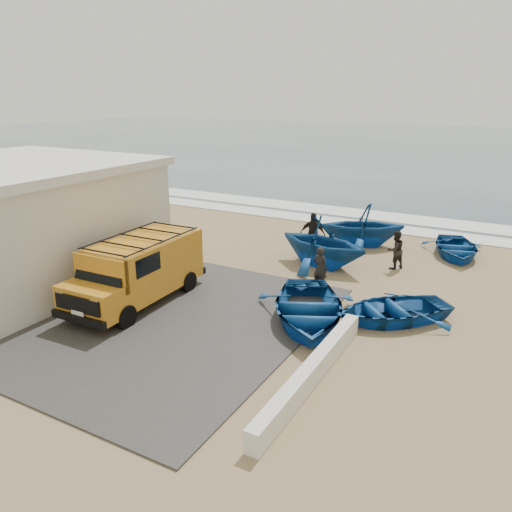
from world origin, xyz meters
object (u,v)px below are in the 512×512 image
at_px(boat_near_right, 392,309).
at_px(fisherman_back, 312,234).
at_px(boat_mid_left, 322,242).
at_px(building, 3,223).
at_px(van, 139,268).
at_px(fisherman_middle, 395,250).
at_px(fisherman_front, 320,268).
at_px(boat_near_left, 307,308).
at_px(parapet, 312,372).
at_px(boat_far_left, 362,225).
at_px(boat_far_right, 456,248).

relative_size(boat_near_right, fisherman_back, 1.95).
height_order(boat_mid_left, fisherman_back, boat_mid_left).
distance_m(building, fisherman_back, 11.95).
height_order(van, fisherman_middle, van).
bearing_deg(fisherman_front, boat_near_left, 119.81).
bearing_deg(boat_mid_left, fisherman_front, -146.90).
height_order(parapet, van, van).
height_order(parapet, boat_mid_left, boat_mid_left).
relative_size(van, fisherman_front, 3.30).
relative_size(boat_far_left, fisherman_front, 2.38).
distance_m(building, boat_far_left, 14.59).
xyz_separation_m(boat_near_right, fisherman_front, (-2.90, 1.34, 0.41)).
relative_size(parapet, van, 1.16).
height_order(fisherman_middle, fisherman_back, fisherman_back).
height_order(boat_mid_left, fisherman_front, boat_mid_left).
relative_size(parapet, boat_near_right, 1.66).
distance_m(boat_near_left, fisherman_middle, 6.27).
bearing_deg(fisherman_middle, van, -4.19).
bearing_deg(fisherman_middle, boat_near_left, 27.62).
distance_m(van, boat_near_right, 8.18).
bearing_deg(boat_near_left, parapet, -90.15).
xyz_separation_m(boat_near_left, boat_mid_left, (-1.54, 5.03, 0.56)).
relative_size(boat_near_left, boat_near_right, 1.22).
distance_m(van, boat_far_right, 13.28).
distance_m(boat_near_right, boat_far_right, 7.65).
xyz_separation_m(parapet, fisherman_front, (-2.09, 5.67, 0.51)).
xyz_separation_m(building, boat_near_right, (13.31, 3.33, -1.79)).
xyz_separation_m(parapet, boat_far_left, (-2.40, 11.47, 0.70)).
relative_size(boat_far_left, fisherman_back, 2.00).
bearing_deg(parapet, fisherman_front, 110.24).
relative_size(building, van, 1.82).
bearing_deg(fisherman_front, van, 54.56).
bearing_deg(boat_near_left, boat_far_right, 46.28).
height_order(boat_far_left, boat_far_right, boat_far_left).
xyz_separation_m(van, boat_near_right, (7.72, 2.57, -0.80)).
bearing_deg(boat_far_left, boat_near_right, -0.47).
bearing_deg(parapet, van, 165.72).
height_order(parapet, fisherman_back, fisherman_back).
distance_m(parapet, boat_near_left, 3.30).
bearing_deg(boat_far_right, boat_near_right, -112.18).
height_order(building, boat_near_right, building).
height_order(boat_near_left, boat_far_left, boat_far_left).
xyz_separation_m(boat_near_left, boat_near_right, (2.21, 1.35, -0.08)).
bearing_deg(boat_mid_left, parapet, -146.84).
distance_m(van, boat_near_left, 5.69).
relative_size(boat_near_left, fisherman_back, 2.37).
bearing_deg(van, boat_far_left, 63.45).
distance_m(van, boat_mid_left, 7.40).
xyz_separation_m(boat_near_left, boat_far_left, (-1.00, 8.49, 0.52)).
xyz_separation_m(building, boat_far_right, (14.06, 10.95, -1.79)).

